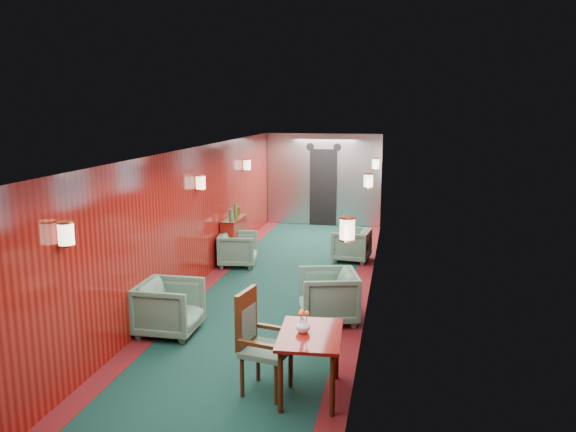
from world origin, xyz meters
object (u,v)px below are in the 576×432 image
(side_chair, at_px, (257,338))
(armchair_left_far, at_px, (238,249))
(armchair_left_near, at_px, (170,308))
(dining_table, at_px, (310,343))
(armchair_right_far, at_px, (351,245))
(credenza, at_px, (234,238))
(armchair_right_near, at_px, (328,296))

(side_chair, height_order, armchair_left_far, side_chair)
(armchair_left_near, xyz_separation_m, armchair_left_far, (-0.02, 3.42, -0.04))
(dining_table, distance_m, armchair_right_far, 5.49)
(armchair_left_near, distance_m, armchair_right_far, 4.71)
(dining_table, xyz_separation_m, armchair_right_far, (-0.02, 5.49, -0.27))
(dining_table, distance_m, side_chair, 0.58)
(armchair_left_far, bearing_deg, dining_table, -163.60)
(dining_table, distance_m, credenza, 5.70)
(dining_table, bearing_deg, armchair_right_far, 86.69)
(dining_table, bearing_deg, credenza, 111.28)
(dining_table, bearing_deg, armchair_left_near, 145.55)
(credenza, height_order, armchair_right_far, credenza)
(armchair_left_near, bearing_deg, side_chair, -129.81)
(credenza, distance_m, armchair_right_near, 3.79)
(armchair_right_near, bearing_deg, armchair_left_far, -155.36)
(credenza, bearing_deg, side_chair, -70.70)
(side_chair, relative_size, armchair_right_far, 1.57)
(armchair_left_near, relative_size, armchair_left_far, 1.12)
(armchair_left_far, bearing_deg, armchair_right_near, -148.87)
(armchair_left_near, bearing_deg, dining_table, -121.22)
(armchair_left_far, xyz_separation_m, armchair_right_near, (2.09, -2.54, 0.05))
(armchair_left_far, relative_size, armchair_right_far, 1.00)
(dining_table, height_order, armchair_left_near, armchair_left_near)
(side_chair, distance_m, armchair_right_near, 2.25)
(dining_table, bearing_deg, armchair_right_near, 88.55)
(dining_table, relative_size, armchair_left_far, 1.36)
(credenza, distance_m, armchair_left_far, 0.53)
(dining_table, relative_size, side_chair, 0.87)
(dining_table, height_order, side_chair, side_chair)
(armchair_left_near, distance_m, armchair_right_near, 2.25)
(armchair_left_near, relative_size, armchair_right_near, 0.98)
(side_chair, bearing_deg, credenza, 120.43)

